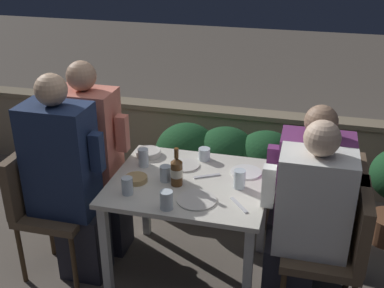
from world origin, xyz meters
name	(u,v)px	position (x,y,z in m)	size (l,w,h in m)	color
ground_plane	(190,272)	(0.00, 0.00, 0.00)	(16.00, 16.00, 0.00)	#665B51
parapet_wall	(227,145)	(0.00, 1.32, 0.34)	(9.00, 0.18, 0.68)	gray
dining_table	(190,194)	(0.00, 0.00, 0.61)	(0.95, 0.81, 0.71)	silver
planter_hedge	(225,167)	(0.08, 0.79, 0.41)	(1.12, 0.47, 0.73)	brown
chair_left_near	(43,198)	(-0.93, -0.16, 0.54)	(0.44, 0.43, 0.87)	brown
person_navy_jumper	(67,181)	(-0.74, -0.16, 0.70)	(0.49, 0.26, 1.38)	#282833
chair_left_far	(70,177)	(-0.89, 0.14, 0.54)	(0.44, 0.43, 0.87)	brown
person_coral_top	(94,160)	(-0.70, 0.14, 0.69)	(0.48, 0.26, 1.37)	#282833
chair_right_near	(339,242)	(0.90, -0.17, 0.54)	(0.44, 0.43, 0.87)	brown
person_white_polo	(305,223)	(0.71, -0.17, 0.63)	(0.49, 0.26, 1.25)	#282833
chair_right_far	(337,214)	(0.90, 0.12, 0.54)	(0.44, 0.43, 0.87)	brown
person_purple_stripe	(306,199)	(0.70, 0.12, 0.61)	(0.50, 0.26, 1.23)	#282833
beer_bottle	(177,171)	(-0.06, -0.07, 0.80)	(0.07, 0.07, 0.24)	brown
plate_0	(246,172)	(0.32, 0.18, 0.72)	(0.20, 0.20, 0.01)	white
plate_1	(185,165)	(-0.08, 0.18, 0.72)	(0.19, 0.19, 0.01)	silver
plate_2	(197,200)	(0.10, -0.21, 0.72)	(0.23, 0.23, 0.01)	silver
bowl_0	(148,152)	(-0.36, 0.27, 0.73)	(0.17, 0.17, 0.04)	silver
bowl_1	(136,178)	(-0.31, -0.09, 0.73)	(0.14, 0.14, 0.03)	tan
glass_cup_0	(127,186)	(-0.31, -0.24, 0.76)	(0.07, 0.07, 0.11)	silver
glass_cup_1	(167,200)	(-0.04, -0.33, 0.76)	(0.07, 0.07, 0.11)	silver
glass_cup_2	(240,179)	(0.31, -0.01, 0.77)	(0.07, 0.07, 0.11)	silver
glass_cup_3	(165,174)	(-0.14, -0.04, 0.76)	(0.07, 0.07, 0.10)	silver
glass_cup_4	(143,158)	(-0.34, 0.11, 0.77)	(0.07, 0.07, 0.12)	silver
glass_cup_5	(204,154)	(0.02, 0.30, 0.75)	(0.08, 0.08, 0.08)	silver
fork_0	(239,205)	(0.34, -0.21, 0.71)	(0.12, 0.14, 0.01)	silver
fork_1	(207,176)	(0.09, 0.08, 0.71)	(0.16, 0.10, 0.01)	silver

